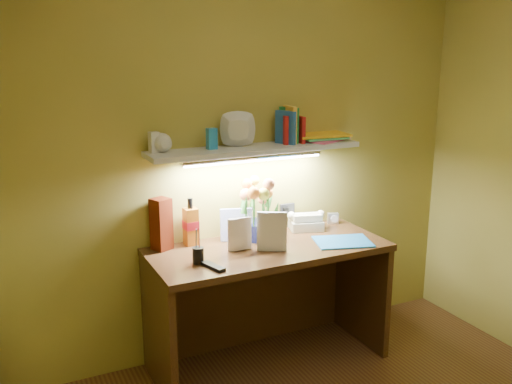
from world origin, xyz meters
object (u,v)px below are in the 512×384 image
whisky_bottle (191,222)px  telephone (306,220)px  desk_clock (333,218)px  flower_bouquet (259,210)px  desk (268,306)px

whisky_bottle → telephone: bearing=-3.3°
desk_clock → whisky_bottle: bearing=-159.3°
flower_bouquet → telephone: size_ratio=1.79×
desk → whisky_bottle: 0.69m
desk → desk_clock: (0.59, 0.22, 0.41)m
desk → flower_bouquet: (0.01, 0.16, 0.56)m
telephone → desk_clock: 0.23m
flower_bouquet → desk_clock: size_ratio=5.12×
desk → telephone: size_ratio=6.93×
telephone → whisky_bottle: size_ratio=0.72×
flower_bouquet → desk_clock: (0.57, 0.06, -0.15)m
telephone → desk_clock: size_ratio=2.86×
desk → whisky_bottle: size_ratio=4.98×
desk → flower_bouquet: bearing=84.8°
telephone → flower_bouquet: bearing=-159.4°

